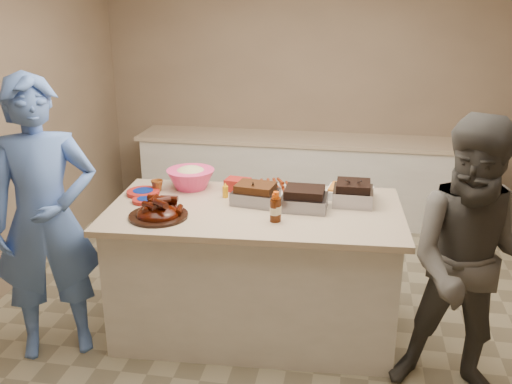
% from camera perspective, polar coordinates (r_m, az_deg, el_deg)
% --- Properties ---
extents(room, '(4.50, 5.00, 2.70)m').
position_cam_1_polar(room, '(4.49, 1.68, -12.66)').
color(room, '#8B755B').
rests_on(room, ground).
extents(back_counter, '(3.60, 0.64, 0.90)m').
position_cam_1_polar(back_counter, '(6.29, 4.70, 1.48)').
color(back_counter, silver).
rests_on(back_counter, ground).
extents(island, '(2.10, 1.19, 0.96)m').
position_cam_1_polar(island, '(4.40, -0.12, -13.40)').
color(island, silver).
rests_on(island, ground).
extents(rib_platter, '(0.47, 0.47, 0.16)m').
position_cam_1_polar(rib_platter, '(3.86, -9.71, -2.49)').
color(rib_platter, '#3A0C01').
rests_on(rib_platter, island).
extents(pulled_pork_tray, '(0.34, 0.28, 0.09)m').
position_cam_1_polar(pulled_pork_tray, '(4.05, -0.04, -1.13)').
color(pulled_pork_tray, '#47230F').
rests_on(pulled_pork_tray, island).
extents(brisket_tray, '(0.31, 0.26, 0.09)m').
position_cam_1_polar(brisket_tray, '(3.96, 4.84, -1.65)').
color(brisket_tray, black).
rests_on(brisket_tray, island).
extents(roasting_pan, '(0.28, 0.28, 0.11)m').
position_cam_1_polar(roasting_pan, '(4.10, 9.61, -1.14)').
color(roasting_pan, gray).
rests_on(roasting_pan, island).
extents(coleslaw_bowl, '(0.38, 0.38, 0.25)m').
position_cam_1_polar(coleslaw_bowl, '(4.39, -6.50, 0.40)').
color(coleslaw_bowl, '#F03975').
rests_on(coleslaw_bowl, island).
extents(sausage_plate, '(0.36, 0.36, 0.05)m').
position_cam_1_polar(sausage_plate, '(4.30, 2.01, 0.12)').
color(sausage_plate, silver).
rests_on(sausage_plate, island).
extents(mac_cheese_dish, '(0.35, 0.28, 0.09)m').
position_cam_1_polar(mac_cheese_dish, '(4.21, 9.32, -0.53)').
color(mac_cheese_dish, orange).
rests_on(mac_cheese_dish, island).
extents(bbq_bottle_a, '(0.07, 0.07, 0.19)m').
position_cam_1_polar(bbq_bottle_a, '(3.74, 1.88, -2.94)').
color(bbq_bottle_a, '#421906').
rests_on(bbq_bottle_a, island).
extents(bbq_bottle_b, '(0.07, 0.07, 0.20)m').
position_cam_1_polar(bbq_bottle_b, '(3.74, 1.99, -2.91)').
color(bbq_bottle_b, '#421906').
rests_on(bbq_bottle_b, island).
extents(mustard_bottle, '(0.04, 0.04, 0.11)m').
position_cam_1_polar(mustard_bottle, '(4.17, -3.08, -0.54)').
color(mustard_bottle, orange).
rests_on(mustard_bottle, island).
extents(sauce_bowl, '(0.15, 0.05, 0.15)m').
position_cam_1_polar(sauce_bowl, '(4.22, -0.51, -0.25)').
color(sauce_bowl, silver).
rests_on(sauce_bowl, island).
extents(plate_stack_large, '(0.25, 0.25, 0.03)m').
position_cam_1_polar(plate_stack_large, '(4.30, -11.21, -0.23)').
color(plate_stack_large, maroon).
rests_on(plate_stack_large, island).
extents(plate_stack_small, '(0.19, 0.19, 0.03)m').
position_cam_1_polar(plate_stack_small, '(4.15, -11.01, -0.99)').
color(plate_stack_small, maroon).
rests_on(plate_stack_small, island).
extents(plastic_cup, '(0.10, 0.09, 0.09)m').
position_cam_1_polar(plastic_cup, '(4.36, -9.83, 0.11)').
color(plastic_cup, brown).
rests_on(plastic_cup, island).
extents(basket_stack, '(0.20, 0.16, 0.09)m').
position_cam_1_polar(basket_stack, '(4.31, -1.82, 0.18)').
color(basket_stack, maroon).
rests_on(basket_stack, island).
extents(guest_blue, '(1.50, 2.04, 0.46)m').
position_cam_1_polar(guest_blue, '(4.43, -18.84, -14.35)').
color(guest_blue, '#537BCD').
rests_on(guest_blue, ground).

